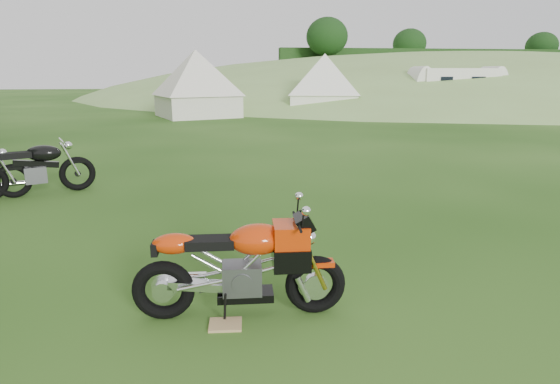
{
  "coord_description": "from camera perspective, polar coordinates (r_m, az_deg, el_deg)",
  "views": [
    {
      "loc": [
        -0.33,
        -4.71,
        2.1
      ],
      "look_at": [
        0.4,
        0.4,
        0.77
      ],
      "focal_mm": 30.0,
      "sensor_mm": 36.0,
      "label": 1
    }
  ],
  "objects": [
    {
      "name": "ground",
      "position": [
        5.16,
        -3.77,
        -9.58
      ],
      "size": [
        120.0,
        120.0,
        0.0
      ],
      "primitive_type": "plane",
      "color": "#183C0D",
      "rests_on": "ground"
    },
    {
      "name": "hillside",
      "position": [
        50.94,
        20.82,
        11.12
      ],
      "size": [
        80.0,
        64.0,
        8.0
      ],
      "primitive_type": "ellipsoid",
      "color": "#789E50",
      "rests_on": "ground"
    },
    {
      "name": "hedgerow",
      "position": [
        50.94,
        20.82,
        11.12
      ],
      "size": [
        36.0,
        1.2,
        8.6
      ],
      "primitive_type": null,
      "color": "black",
      "rests_on": "ground"
    },
    {
      "name": "sport_motorcycle",
      "position": [
        4.09,
        -4.93,
        -8.15
      ],
      "size": [
        1.79,
        0.54,
        1.06
      ],
      "primitive_type": null,
      "rotation": [
        0.0,
        0.0,
        -0.06
      ],
      "color": "#C02E06",
      "rests_on": "ground"
    },
    {
      "name": "plywood_board",
      "position": [
        4.16,
        -6.67,
        -15.75
      ],
      "size": [
        0.29,
        0.24,
        0.02
      ],
      "primitive_type": "cube",
      "rotation": [
        0.0,
        0.0,
        -0.08
      ],
      "color": "tan",
      "rests_on": "ground"
    },
    {
      "name": "vintage_moto_d",
      "position": [
        9.14,
        -27.87,
        2.72
      ],
      "size": [
        1.96,
        1.15,
        1.02
      ],
      "primitive_type": null,
      "rotation": [
        0.0,
        0.0,
        0.39
      ],
      "color": "black",
      "rests_on": "ground"
    },
    {
      "name": "tent_left",
      "position": [
        23.32,
        -10.12,
        12.63
      ],
      "size": [
        4.3,
        4.3,
        2.93
      ],
      "primitive_type": null,
      "rotation": [
        0.0,
        0.0,
        0.33
      ],
      "color": "silver",
      "rests_on": "ground"
    },
    {
      "name": "tent_mid",
      "position": [
        24.78,
        5.42,
        12.79
      ],
      "size": [
        3.96,
        3.96,
        2.86
      ],
      "primitive_type": null,
      "rotation": [
        0.0,
        0.0,
        -0.23
      ],
      "color": "white",
      "rests_on": "ground"
    },
    {
      "name": "caravan",
      "position": [
        27.76,
        20.5,
        11.61
      ],
      "size": [
        5.15,
        2.53,
        2.35
      ],
      "primitive_type": null,
      "rotation": [
        0.0,
        0.0,
        -0.06
      ],
      "color": "white",
      "rests_on": "ground"
    }
  ]
}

